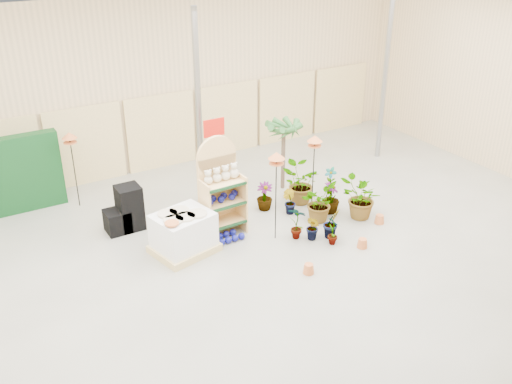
{
  "coord_description": "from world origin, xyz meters",
  "views": [
    {
      "loc": [
        -5.14,
        -7.63,
        6.2
      ],
      "look_at": [
        0.3,
        1.5,
        1.0
      ],
      "focal_mm": 40.0,
      "sensor_mm": 36.0,
      "label": 1
    }
  ],
  "objects_px": {
    "pallet_stack": "(183,233)",
    "potted_plant_2": "(319,202)",
    "display_shelf": "(219,190)",
    "bird_table_front": "(276,159)"
  },
  "relations": [
    {
      "from": "pallet_stack",
      "to": "potted_plant_2",
      "type": "relative_size",
      "value": 1.57
    },
    {
      "from": "display_shelf",
      "to": "bird_table_front",
      "type": "distance_m",
      "value": 1.49
    },
    {
      "from": "potted_plant_2",
      "to": "display_shelf",
      "type": "bearing_deg",
      "value": 161.66
    },
    {
      "from": "display_shelf",
      "to": "pallet_stack",
      "type": "relative_size",
      "value": 1.55
    },
    {
      "from": "pallet_stack",
      "to": "bird_table_front",
      "type": "bearing_deg",
      "value": -27.34
    },
    {
      "from": "pallet_stack",
      "to": "potted_plant_2",
      "type": "height_order",
      "value": "pallet_stack"
    },
    {
      "from": "bird_table_front",
      "to": "potted_plant_2",
      "type": "height_order",
      "value": "bird_table_front"
    },
    {
      "from": "bird_table_front",
      "to": "potted_plant_2",
      "type": "xyz_separation_m",
      "value": [
        1.26,
        0.2,
        -1.39
      ]
    },
    {
      "from": "pallet_stack",
      "to": "bird_table_front",
      "type": "distance_m",
      "value": 2.39
    },
    {
      "from": "display_shelf",
      "to": "potted_plant_2",
      "type": "bearing_deg",
      "value": -19.87
    }
  ]
}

